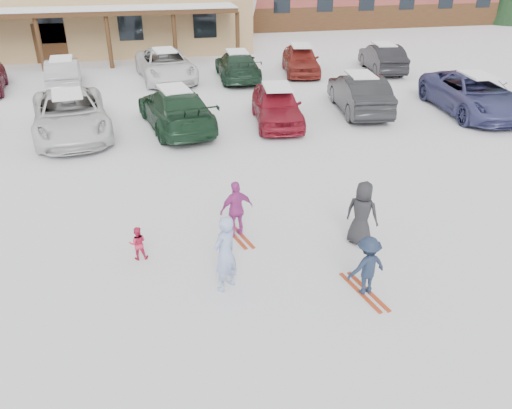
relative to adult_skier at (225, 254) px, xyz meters
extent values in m
plane|color=white|center=(0.67, 0.56, -0.82)|extent=(160.00, 160.00, 0.00)
cube|color=tan|center=(-8.33, 28.56, 0.98)|extent=(28.00, 10.00, 3.60)
cube|color=#422814|center=(-8.33, 22.36, 2.08)|extent=(25.20, 2.60, 0.25)
cube|color=#422814|center=(16.67, 31.60, 0.08)|extent=(24.00, 0.10, 1.80)
cylinder|color=black|center=(4.20, 25.13, 2.27)|extent=(0.16, 0.16, 6.18)
cylinder|color=black|center=(30.67, 32.56, -0.16)|extent=(0.60, 0.60, 1.32)
cylinder|color=black|center=(6.67, 44.56, -0.28)|extent=(0.60, 0.60, 1.08)
imported|color=#8FA1D3|center=(0.00, 0.00, 0.00)|extent=(0.71, 0.69, 1.64)
imported|color=#C92349|center=(-1.71, 1.47, -0.43)|extent=(0.39, 0.31, 0.79)
imported|color=#19253B|center=(2.68, -0.75, -0.19)|extent=(0.90, 0.63, 1.27)
cube|color=#9D3416|center=(2.68, -0.75, -0.81)|extent=(0.47, 1.41, 0.03)
imported|color=#A93489|center=(0.59, 1.98, -0.12)|extent=(0.89, 0.54, 1.41)
cube|color=#9D3416|center=(0.59, 1.98, -0.81)|extent=(0.54, 1.41, 0.03)
imported|color=black|center=(3.32, 1.04, -0.05)|extent=(0.89, 0.87, 1.55)
imported|color=silver|center=(-3.94, 10.26, -0.06)|extent=(3.31, 5.81, 1.53)
imported|color=#193622|center=(-0.19, 10.19, -0.07)|extent=(2.96, 5.48, 1.51)
imported|color=maroon|center=(3.64, 9.92, -0.10)|extent=(2.20, 4.43, 1.45)
imported|color=#232425|center=(7.33, 10.68, -0.05)|extent=(2.20, 4.83, 1.54)
imported|color=#3C4071|center=(11.83, 9.52, -0.04)|extent=(3.09, 5.84, 1.56)
imported|color=#ACAAAF|center=(-4.99, 17.42, -0.13)|extent=(1.83, 4.32, 1.39)
imported|color=white|center=(-0.11, 17.87, -0.07)|extent=(3.13, 5.69, 1.51)
imported|color=#1A3323|center=(3.47, 17.22, -0.12)|extent=(2.18, 4.91, 1.40)
imported|color=maroon|center=(7.00, 17.77, -0.08)|extent=(2.46, 4.58, 1.48)
imported|color=black|center=(11.48, 17.31, -0.10)|extent=(2.15, 4.58, 1.45)
camera|label=1|loc=(-1.18, -8.14, 5.39)|focal=35.00mm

